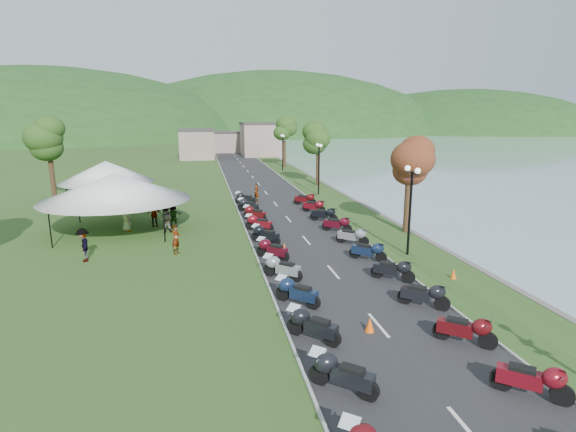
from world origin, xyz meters
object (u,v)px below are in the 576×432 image
pedestrian_a (177,254)px  pedestrian_b (167,232)px  pedestrian_c (85,261)px  vendor_tent_main (117,203)px

pedestrian_a → pedestrian_b: bearing=32.5°
pedestrian_b → pedestrian_a: bearing=104.1°
pedestrian_b → pedestrian_c: (-3.98, -5.58, 0.00)m
vendor_tent_main → pedestrian_c: 6.75m
pedestrian_a → vendor_tent_main: bearing=57.4°
vendor_tent_main → pedestrian_a: (4.13, -5.93, -2.00)m
pedestrian_a → pedestrian_b: 5.19m
vendor_tent_main → pedestrian_b: vendor_tent_main is taller
vendor_tent_main → pedestrian_c: bearing=-96.6°
pedestrian_a → pedestrian_c: pedestrian_c is taller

